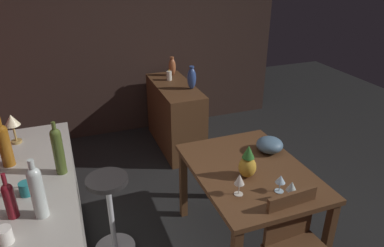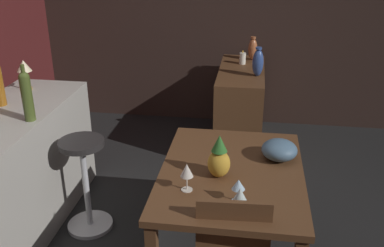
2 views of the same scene
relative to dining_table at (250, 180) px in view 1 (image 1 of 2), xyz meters
The scene contains 19 objects.
wall_side_right 2.69m from the dining_table, 12.03° to the left, with size 0.10×4.40×2.60m, color #33231E.
dining_table is the anchor object (origin of this frame).
sideboard_cabinet 1.87m from the dining_table, ahead, with size 1.10×0.44×0.82m, color #56351E.
bar_stool 1.13m from the dining_table, 74.30° to the left, with size 0.34×0.34×0.72m.
wine_glass_left 0.40m from the dining_table, 136.74° to the left, with size 0.07×0.07×0.16m.
wine_glass_right 0.48m from the dining_table, behind, with size 0.08×0.08×0.15m.
wine_glass_center 0.38m from the dining_table, behind, with size 0.07×0.07×0.13m.
pineapple_centerpiece 0.23m from the dining_table, 133.92° to the left, with size 0.13×0.13×0.26m.
fruit_bowl 0.38m from the dining_table, 55.56° to the right, with size 0.22×0.22×0.13m, color slate.
wine_bottle_ruby 1.69m from the dining_table, 96.03° to the left, with size 0.06×0.06×0.29m.
wine_bottle_amber 1.81m from the dining_table, 75.60° to the left, with size 0.08×0.08×0.37m.
wine_bottle_olive 1.44m from the dining_table, 81.39° to the left, with size 0.07×0.07×0.38m.
wine_bottle_clear 1.56m from the dining_table, 98.41° to the left, with size 0.08×0.08×0.37m.
cup_teal 1.60m from the dining_table, 88.99° to the left, with size 0.12×0.08×0.08m.
cup_white 1.73m from the dining_table, 102.79° to the left, with size 0.12×0.08×0.09m.
counter_lamp 1.90m from the dining_table, 65.09° to the left, with size 0.12×0.12×0.24m.
pillar_candle_tall 2.07m from the dining_table, ahead, with size 0.06×0.06×0.14m.
vase_ceramic_blue 1.69m from the dining_table, ahead, with size 0.10×0.10×0.27m.
vase_copper 2.25m from the dining_table, ahead, with size 0.09×0.09×0.24m.
Camera 1 is at (-2.03, 1.00, 2.25)m, focal length 33.30 mm.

